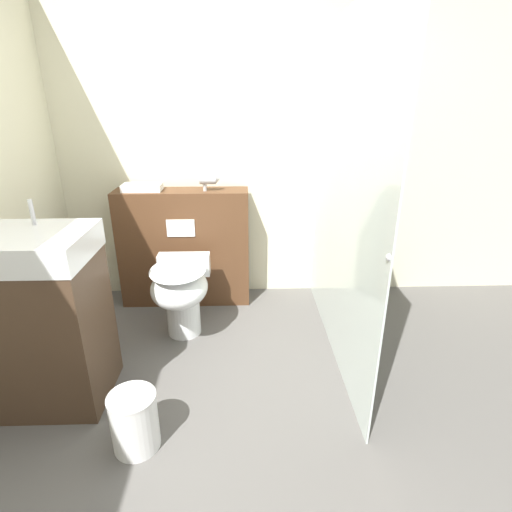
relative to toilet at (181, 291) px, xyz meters
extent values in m
plane|color=#565451|center=(0.34, -1.13, -0.37)|extent=(12.00, 12.00, 0.00)
cube|color=beige|center=(0.34, 0.78, 0.88)|extent=(8.00, 0.06, 2.50)
cube|color=#51331E|center=(-0.04, 0.57, 0.12)|extent=(1.07, 0.26, 0.98)
cube|color=white|center=(-0.04, 0.43, 0.33)|extent=(0.22, 0.01, 0.14)
cube|color=silver|center=(1.08, -0.15, 0.71)|extent=(0.01, 1.80, 2.15)
sphere|color=#B2B2B7|center=(1.08, -1.02, 0.66)|extent=(0.04, 0.04, 0.04)
cylinder|color=white|center=(0.00, 0.04, -0.17)|extent=(0.25, 0.25, 0.40)
ellipsoid|color=white|center=(0.00, -0.05, 0.05)|extent=(0.40, 0.49, 0.25)
ellipsoid|color=white|center=(0.00, -0.05, 0.19)|extent=(0.39, 0.48, 0.02)
cube|color=white|center=(0.00, 0.23, 0.11)|extent=(0.39, 0.11, 0.17)
cube|color=#473323|center=(-0.67, -0.62, 0.07)|extent=(0.63, 0.50, 0.88)
cube|color=white|center=(-0.67, -0.62, 0.58)|extent=(0.65, 0.51, 0.15)
cylinder|color=silver|center=(-0.67, -0.48, 0.73)|extent=(0.02, 0.02, 0.14)
cylinder|color=#B7B7BC|center=(0.18, 0.53, 0.70)|extent=(0.13, 0.08, 0.08)
cone|color=#B7B7BC|center=(0.26, 0.53, 0.70)|extent=(0.03, 0.07, 0.07)
cylinder|color=#B7B7BC|center=(0.16, 0.53, 0.65)|extent=(0.03, 0.03, 0.09)
cube|color=white|center=(-0.34, 0.56, 0.63)|extent=(0.30, 0.16, 0.05)
cylinder|color=silver|center=(-0.10, -1.02, -0.22)|extent=(0.24, 0.24, 0.30)
cylinder|color=silver|center=(-0.10, -1.02, -0.06)|extent=(0.24, 0.24, 0.01)
camera|label=1|loc=(0.46, -2.58, 1.31)|focal=28.00mm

